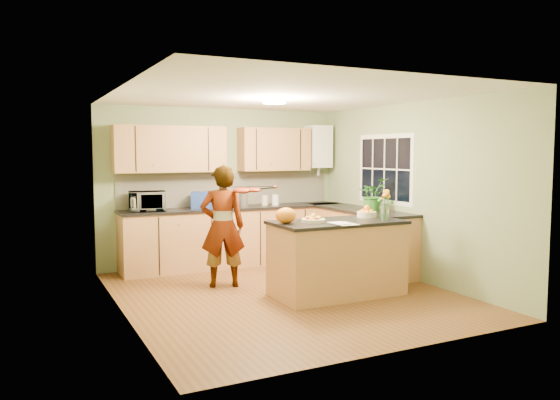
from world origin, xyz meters
name	(u,v)px	position (x,y,z in m)	size (l,w,h in m)	color
floor	(285,294)	(0.00, 0.00, 0.00)	(4.50, 4.50, 0.00)	brown
ceiling	(285,96)	(0.00, 0.00, 2.50)	(4.00, 4.50, 0.02)	white
wall_back	(223,186)	(0.00, 2.25, 1.25)	(4.00, 0.02, 2.50)	gray
wall_front	(398,215)	(0.00, -2.25, 1.25)	(4.00, 0.02, 2.50)	gray
wall_left	(122,203)	(-2.00, 0.00, 1.25)	(0.02, 4.50, 2.50)	gray
wall_right	(411,191)	(2.00, 0.00, 1.25)	(0.02, 4.50, 2.50)	gray
back_counter	(235,236)	(0.10, 1.95, 0.47)	(3.64, 0.62, 0.94)	#B77749
right_counter	(358,239)	(1.70, 0.85, 0.47)	(0.62, 2.24, 0.94)	#B77749
splashback	(229,189)	(0.10, 2.23, 1.20)	(3.60, 0.02, 0.52)	beige
upper_cabinets	(215,149)	(-0.18, 2.08, 1.85)	(3.20, 0.34, 0.70)	#B77749
boiler	(318,147)	(1.70, 2.09, 1.90)	(0.40, 0.30, 0.86)	white
window_right	(385,169)	(1.99, 0.60, 1.55)	(0.01, 1.30, 1.05)	white
light_switch	(134,203)	(-1.99, -0.60, 1.30)	(0.02, 0.09, 0.09)	white
ceiling_lamp	(274,101)	(0.00, 0.30, 2.46)	(0.30, 0.30, 0.07)	#FFEABF
peninsula_island	(337,258)	(0.58, -0.33, 0.47)	(1.65, 0.85, 0.95)	#B77749
fruit_dish	(313,219)	(0.23, -0.33, 0.99)	(0.29, 0.29, 0.10)	beige
orange_bowl	(367,212)	(1.13, -0.18, 1.01)	(0.26, 0.26, 0.15)	beige
flower_vase	(386,198)	(1.18, -0.51, 1.23)	(0.23, 0.23, 0.42)	silver
orange_bag	(286,216)	(-0.12, -0.28, 1.04)	(0.26, 0.22, 0.19)	orange
papers	(344,224)	(0.48, -0.63, 0.95)	(0.24, 0.33, 0.01)	white
violinist	(223,226)	(-0.56, 0.72, 0.81)	(0.59, 0.39, 1.63)	tan
violin	(242,191)	(-0.36, 0.50, 1.30)	(0.60, 0.24, 0.12)	#490E04
microwave	(147,201)	(-1.30, 1.93, 1.09)	(0.53, 0.36, 0.29)	white
blue_box	(202,200)	(-0.45, 1.96, 1.07)	(0.32, 0.23, 0.25)	#213B98
kettle	(244,199)	(0.24, 1.93, 1.05)	(0.15, 0.15, 0.28)	#B2B2B7
jar_cream	(265,200)	(0.62, 1.96, 1.02)	(0.11, 0.11, 0.16)	beige
jar_white	(275,200)	(0.78, 1.90, 1.03)	(0.11, 0.11, 0.17)	white
potted_plant	(373,194)	(1.70, 0.49, 1.18)	(0.44, 0.38, 0.48)	#307828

